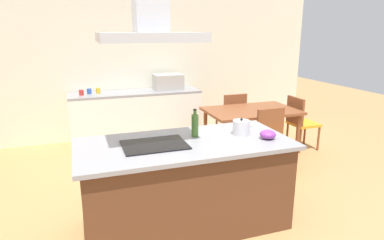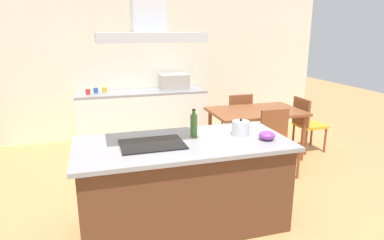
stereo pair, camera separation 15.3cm
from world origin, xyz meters
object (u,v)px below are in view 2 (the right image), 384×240
(mixing_bowl, at_px, (267,135))
(coffee_mug_yellow, at_px, (105,90))
(tea_kettle, at_px, (241,128))
(coffee_mug_blue, at_px, (96,90))
(cooktop, at_px, (152,144))
(chair_facing_back_wall, at_px, (238,115))
(coffee_mug_red, at_px, (88,92))
(dining_table, at_px, (256,115))
(chair_at_right_end, at_px, (306,121))
(range_hood, at_px, (148,12))
(chair_facing_island, at_px, (278,138))
(olive_oil_bottle, at_px, (194,125))
(countertop_microwave, at_px, (174,82))

(mixing_bowl, relative_size, coffee_mug_yellow, 1.78)
(tea_kettle, distance_m, coffee_mug_blue, 3.20)
(cooktop, xyz_separation_m, chair_facing_back_wall, (1.89, 2.23, -0.40))
(coffee_mug_red, xyz_separation_m, chair_facing_back_wall, (2.47, -0.61, -0.44))
(chair_facing_back_wall, bearing_deg, dining_table, -90.00)
(dining_table, bearing_deg, coffee_mug_blue, 149.68)
(chair_at_right_end, relative_size, chair_facing_back_wall, 1.00)
(mixing_bowl, height_order, coffee_mug_blue, coffee_mug_blue)
(mixing_bowl, distance_m, range_hood, 1.62)
(chair_facing_island, distance_m, range_hood, 2.63)
(cooktop, bearing_deg, chair_at_right_end, 29.08)
(chair_facing_back_wall, xyz_separation_m, range_hood, (-1.89, -2.23, 1.59))
(dining_table, xyz_separation_m, chair_at_right_end, (0.92, -0.00, -0.16))
(cooktop, relative_size, olive_oil_bottle, 2.10)
(olive_oil_bottle, xyz_separation_m, chair_at_right_end, (2.35, 1.43, -0.51))
(countertop_microwave, height_order, coffee_mug_yellow, countertop_microwave)
(coffee_mug_red, xyz_separation_m, chair_at_right_end, (3.39, -1.27, -0.44))
(chair_facing_back_wall, bearing_deg, chair_at_right_end, -36.01)
(olive_oil_bottle, height_order, range_hood, range_hood)
(tea_kettle, distance_m, chair_at_right_end, 2.46)
(mixing_bowl, distance_m, countertop_microwave, 3.06)
(tea_kettle, distance_m, dining_table, 1.82)
(dining_table, height_order, chair_facing_island, chair_facing_island)
(coffee_mug_yellow, bearing_deg, coffee_mug_blue, -176.51)
(coffee_mug_yellow, bearing_deg, countertop_microwave, -2.77)
(coffee_mug_yellow, bearing_deg, chair_facing_back_wall, -18.00)
(coffee_mug_red, distance_m, chair_at_right_end, 3.65)
(chair_at_right_end, bearing_deg, cooktop, -150.92)
(mixing_bowl, distance_m, chair_at_right_end, 2.46)
(mixing_bowl, xyz_separation_m, dining_table, (0.78, 1.73, -0.28))
(tea_kettle, xyz_separation_m, mixing_bowl, (0.18, -0.22, -0.03))
(countertop_microwave, relative_size, chair_facing_island, 0.56)
(coffee_mug_blue, distance_m, chair_facing_back_wall, 2.49)
(olive_oil_bottle, bearing_deg, coffee_mug_blue, 107.94)
(tea_kettle, bearing_deg, chair_facing_island, 41.59)
(cooktop, relative_size, coffee_mug_yellow, 6.67)
(coffee_mug_blue, bearing_deg, tea_kettle, -64.41)
(coffee_mug_blue, height_order, chair_facing_back_wall, coffee_mug_blue)
(olive_oil_bottle, xyz_separation_m, coffee_mug_yellow, (-0.76, 2.81, -0.08))
(countertop_microwave, relative_size, chair_facing_back_wall, 0.56)
(coffee_mug_yellow, xyz_separation_m, dining_table, (2.20, -1.38, -0.28))
(cooktop, relative_size, mixing_bowl, 3.74)
(olive_oil_bottle, relative_size, dining_table, 0.20)
(coffee_mug_blue, height_order, chair_facing_island, coffee_mug_blue)
(chair_facing_island, bearing_deg, coffee_mug_yellow, 137.06)
(tea_kettle, height_order, mixing_bowl, tea_kettle)
(tea_kettle, bearing_deg, range_hood, -177.42)
(countertop_microwave, bearing_deg, range_hood, -107.57)
(cooktop, height_order, countertop_microwave, countertop_microwave)
(dining_table, bearing_deg, coffee_mug_yellow, 147.88)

